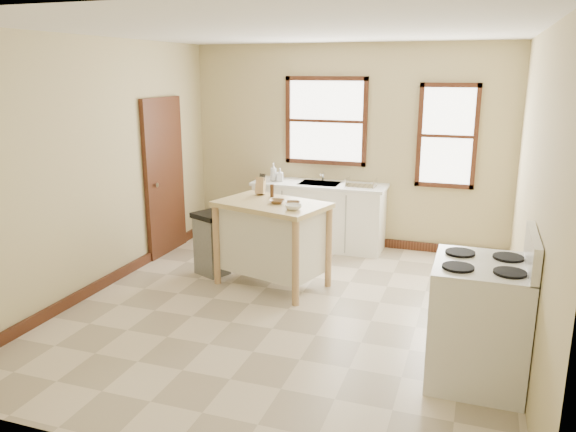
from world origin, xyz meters
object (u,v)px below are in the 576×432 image
(bowl_a, at_px, (277,201))
(bowl_b, at_px, (293,204))
(soap_bottle_a, at_px, (273,172))
(knife_block, at_px, (261,186))
(bowl_c, at_px, (293,207))
(gas_stove, at_px, (480,306))
(soap_bottle_b, at_px, (280,175))
(kitchen_island, at_px, (272,244))
(pepper_grinder, at_px, (272,191))
(dish_rack, at_px, (361,183))
(trash_bin, at_px, (212,244))

(bowl_a, distance_m, bowl_b, 0.20)
(soap_bottle_a, distance_m, knife_block, 1.23)
(bowl_c, distance_m, gas_stove, 2.29)
(soap_bottle_b, height_order, knife_block, knife_block)
(kitchen_island, bearing_deg, soap_bottle_a, 125.72)
(kitchen_island, relative_size, bowl_a, 7.17)
(pepper_grinder, bearing_deg, soap_bottle_a, 109.73)
(soap_bottle_a, distance_m, kitchen_island, 1.72)
(soap_bottle_b, bearing_deg, bowl_a, -85.18)
(bowl_a, bearing_deg, pepper_grinder, 120.20)
(bowl_a, bearing_deg, knife_block, 133.37)
(dish_rack, height_order, pepper_grinder, pepper_grinder)
(kitchen_island, bearing_deg, bowl_a, -4.16)
(soap_bottle_b, relative_size, trash_bin, 0.24)
(bowl_c, xyz_separation_m, gas_stove, (1.94, -1.15, -0.39))
(bowl_c, bearing_deg, trash_bin, 163.30)
(soap_bottle_b, distance_m, bowl_c, 1.95)
(pepper_grinder, xyz_separation_m, trash_bin, (-0.73, -0.16, -0.68))
(dish_rack, bearing_deg, knife_block, -137.36)
(knife_block, relative_size, bowl_c, 1.13)
(soap_bottle_b, height_order, trash_bin, soap_bottle_b)
(bowl_b, bearing_deg, soap_bottle_b, 114.42)
(gas_stove, bearing_deg, bowl_a, 148.23)
(soap_bottle_a, xyz_separation_m, soap_bottle_b, (0.10, -0.00, -0.03))
(bowl_a, relative_size, bowl_b, 1.01)
(pepper_grinder, bearing_deg, dish_rack, 57.65)
(trash_bin, bearing_deg, knife_block, 46.48)
(soap_bottle_a, bearing_deg, pepper_grinder, -81.25)
(soap_bottle_a, distance_m, trash_bin, 1.60)
(knife_block, xyz_separation_m, bowl_b, (0.54, -0.40, -0.08))
(bowl_a, bearing_deg, bowl_c, -39.23)
(pepper_grinder, relative_size, bowl_a, 0.89)
(bowl_c, distance_m, trash_bin, 1.38)
(dish_rack, bearing_deg, bowl_b, -113.50)
(bowl_b, xyz_separation_m, trash_bin, (-1.10, 0.17, -0.63))
(kitchen_island, height_order, bowl_c, bowl_c)
(soap_bottle_a, relative_size, pepper_grinder, 1.70)
(bowl_c, bearing_deg, kitchen_island, 144.23)
(knife_block, bearing_deg, bowl_a, -51.22)
(kitchen_island, relative_size, trash_bin, 1.57)
(trash_bin, xyz_separation_m, gas_stove, (3.11, -1.50, 0.24))
(kitchen_island, bearing_deg, pepper_grinder, 126.05)
(soap_bottle_b, xyz_separation_m, pepper_grinder, (0.36, -1.27, 0.05))
(knife_block, distance_m, gas_stove, 3.12)
(soap_bottle_b, bearing_deg, knife_block, -95.06)
(knife_block, xyz_separation_m, bowl_a, (0.34, -0.36, -0.08))
(soap_bottle_a, bearing_deg, bowl_b, -73.74)
(pepper_grinder, height_order, bowl_a, pepper_grinder)
(dish_rack, distance_m, kitchen_island, 1.75)
(pepper_grinder, xyz_separation_m, gas_stove, (2.38, -1.66, -0.44))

